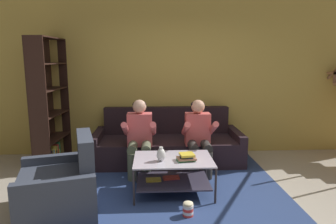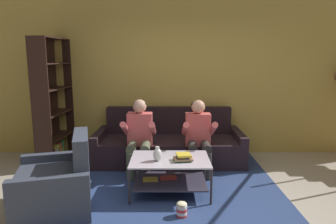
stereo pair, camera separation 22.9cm
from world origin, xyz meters
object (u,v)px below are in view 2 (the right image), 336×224
(coffee_table, at_px, (171,170))
(bookshelf, at_px, (52,111))
(book_stack, at_px, (184,158))
(person_seated_right, at_px, (200,134))
(vase, at_px, (159,154))
(couch, at_px, (170,145))
(armchair, at_px, (59,185))
(person_seated_left, at_px, (141,134))
(popcorn_tub, at_px, (183,210))

(coffee_table, xyz_separation_m, bookshelf, (-2.00, 1.27, 0.56))
(bookshelf, bearing_deg, book_stack, -31.91)
(person_seated_right, xyz_separation_m, vase, (-0.60, -0.79, -0.05))
(couch, distance_m, armchair, 2.13)
(vase, xyz_separation_m, armchair, (-1.17, -0.32, -0.27))
(person_seated_left, height_order, coffee_table, person_seated_left)
(bookshelf, relative_size, armchair, 1.87)
(person_seated_right, distance_m, book_stack, 0.84)
(coffee_table, bearing_deg, bookshelf, 147.69)
(person_seated_right, height_order, armchair, person_seated_right)
(bookshelf, bearing_deg, coffee_table, -32.31)
(vase, bearing_deg, person_seated_left, 110.96)
(person_seated_left, height_order, bookshelf, bookshelf)
(popcorn_tub, bearing_deg, book_stack, 85.99)
(coffee_table, distance_m, vase, 0.30)
(vase, bearing_deg, popcorn_tub, -61.23)
(book_stack, xyz_separation_m, armchair, (-1.49, -0.32, -0.22))
(couch, xyz_separation_m, armchair, (-1.31, -1.68, 0.01))
(vase, height_order, armchair, armchair)
(person_seated_left, relative_size, book_stack, 4.43)
(coffee_table, height_order, popcorn_tub, coffee_table)
(vase, bearing_deg, couch, 83.83)
(coffee_table, bearing_deg, popcorn_tub, -77.63)
(vase, relative_size, popcorn_tub, 1.04)
(popcorn_tub, bearing_deg, coffee_table, 102.37)
(book_stack, bearing_deg, bookshelf, 148.09)
(person_seated_right, bearing_deg, book_stack, -109.01)
(person_seated_left, bearing_deg, bookshelf, 160.05)
(person_seated_right, bearing_deg, coffee_table, -122.15)
(vase, height_order, bookshelf, bookshelf)
(coffee_table, relative_size, book_stack, 3.96)
(couch, distance_m, popcorn_tub, 1.90)
(book_stack, bearing_deg, vase, 179.97)
(bookshelf, xyz_separation_m, popcorn_tub, (2.13, -1.87, -0.79))
(person_seated_right, relative_size, popcorn_tub, 6.37)
(popcorn_tub, bearing_deg, person_seated_left, 114.18)
(coffee_table, relative_size, armchair, 0.91)
(person_seated_right, relative_size, bookshelf, 0.54)
(popcorn_tub, bearing_deg, bookshelf, 138.71)
(couch, distance_m, coffee_table, 1.27)
(person_seated_left, bearing_deg, coffee_table, -57.07)
(person_seated_left, height_order, popcorn_tub, person_seated_left)
(armchair, bearing_deg, couch, 51.97)
(bookshelf, height_order, armchair, bookshelf)
(coffee_table, distance_m, armchair, 1.38)
(vase, bearing_deg, coffee_table, 29.29)
(person_seated_left, distance_m, popcorn_tub, 1.53)
(couch, bearing_deg, bookshelf, -179.86)
(person_seated_right, height_order, vase, person_seated_right)
(person_seated_right, height_order, coffee_table, person_seated_right)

